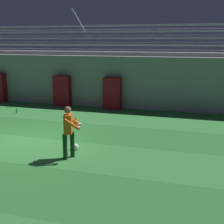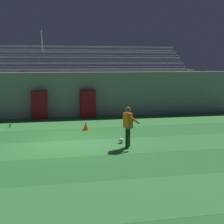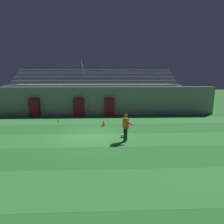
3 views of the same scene
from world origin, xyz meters
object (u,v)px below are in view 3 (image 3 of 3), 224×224
padding_pillar_gate_left (79,107)px  padding_pillar_far_left (34,108)px  water_bottle (58,121)px  goalkeeper (126,126)px  traffic_cone (104,123)px  padding_pillar_gate_right (109,107)px  soccer_ball (122,136)px

padding_pillar_gate_left → padding_pillar_far_left: same height
padding_pillar_gate_left → water_bottle: padding_pillar_gate_left is taller
padding_pillar_far_left → water_bottle: padding_pillar_far_left is taller
padding_pillar_gate_left → goalkeeper: bearing=-63.0°
padding_pillar_gate_left → goalkeeper: padding_pillar_gate_left is taller
padding_pillar_gate_left → traffic_cone: padding_pillar_gate_left is taller
goalkeeper → water_bottle: 7.25m
padding_pillar_gate_right → traffic_cone: size_ratio=4.05×
padding_pillar_gate_right → goalkeeper: (0.79, -7.32, 0.10)m
traffic_cone → water_bottle: 4.11m
padding_pillar_gate_left → padding_pillar_far_left: size_ratio=1.00×
padding_pillar_gate_left → soccer_ball: 7.54m
padding_pillar_far_left → water_bottle: bearing=-40.1°
padding_pillar_gate_left → padding_pillar_gate_right: same height
padding_pillar_gate_right → goalkeeper: size_ratio=1.02×
padding_pillar_far_left → soccer_ball: 10.26m
padding_pillar_far_left → traffic_cone: 7.64m
water_bottle → padding_pillar_gate_right: bearing=27.9°
soccer_ball → padding_pillar_far_left: bearing=140.0°
traffic_cone → padding_pillar_gate_left: bearing=122.9°
padding_pillar_far_left → goalkeeper: (7.97, -7.32, 0.10)m
padding_pillar_gate_right → traffic_cone: padding_pillar_gate_right is taller
padding_pillar_gate_right → padding_pillar_far_left: bearing=180.0°
padding_pillar_far_left → soccer_ball: size_ratio=7.73×
padding_pillar_gate_left → padding_pillar_far_left: bearing=180.0°
padding_pillar_far_left → soccer_ball: padding_pillar_far_left is taller
padding_pillar_far_left → traffic_cone: (6.65, -3.72, -0.64)m
padding_pillar_gate_right → padding_pillar_far_left: same height
padding_pillar_far_left → goalkeeper: 10.83m
soccer_ball → traffic_cone: (-1.20, 2.86, 0.10)m
goalkeeper → soccer_ball: size_ratio=7.59×
padding_pillar_gate_right → water_bottle: 5.04m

